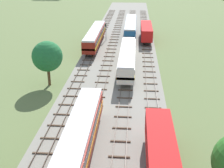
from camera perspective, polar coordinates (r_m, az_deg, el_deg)
ground_plane at (r=66.69m, az=1.32°, el=5.26°), size 480.00×480.00×0.00m
ballast_bed at (r=66.69m, az=1.32°, el=5.26°), size 16.64×176.00×0.01m
track_far_left at (r=68.22m, az=-3.97°, el=5.73°), size 2.40×126.00×0.29m
track_left at (r=67.74m, az=-0.42°, el=5.66°), size 2.40×126.00×0.29m
track_centre_left at (r=67.53m, az=3.16°, el=5.57°), size 2.40×126.00×0.29m
track_centre at (r=67.57m, az=6.75°, el=5.46°), size 2.40×126.00×0.29m
freight_boxcar_centre_nearest at (r=30.19m, az=9.35°, el=-13.10°), size 2.87×14.00×3.60m
diesel_railcar_left_near at (r=31.95m, az=-6.38°, el=-10.38°), size 2.96×20.50×3.80m
diesel_railcar_centre_left_mid at (r=57.37m, az=2.94°, el=5.04°), size 2.96×20.50×3.80m
passenger_coach_far_left_midfar at (r=74.30m, az=-3.24°, el=9.14°), size 2.96×22.00×3.80m
freight_boxcar_centre_far at (r=80.51m, az=6.52°, el=9.97°), size 2.87×14.00×3.60m
passenger_coach_centre_left_farther at (r=85.05m, az=3.55°, el=10.87°), size 2.96×22.00×3.80m
signal_post_nearest at (r=79.62m, az=-1.17°, el=10.33°), size 0.28×0.47×4.56m
lineside_tree_1 at (r=50.71m, az=-12.16°, el=5.12°), size 5.05×5.05×7.64m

